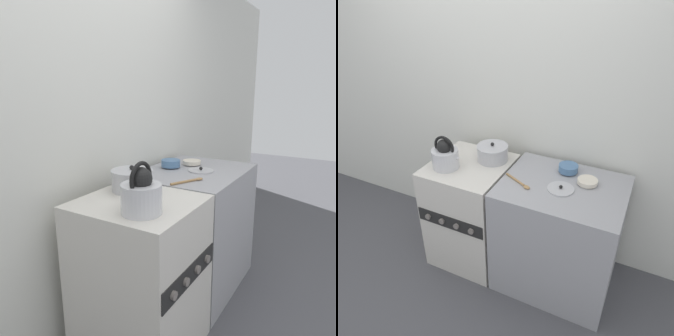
{
  "view_description": "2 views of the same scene",
  "coord_description": "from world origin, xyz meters",
  "views": [
    {
      "loc": [
        -1.34,
        -0.65,
        1.49
      ],
      "look_at": [
        0.32,
        0.32,
        1.01
      ],
      "focal_mm": 35.0,
      "sensor_mm": 36.0,
      "label": 1
    },
    {
      "loc": [
        1.2,
        -1.51,
        2.15
      ],
      "look_at": [
        0.32,
        0.3,
        0.96
      ],
      "focal_mm": 35.0,
      "sensor_mm": 36.0,
      "label": 2
    }
  ],
  "objects": [
    {
      "name": "wooden_spoon",
      "position": [
        0.45,
        0.24,
        0.91
      ],
      "size": [
        0.23,
        0.13,
        0.02
      ],
      "color": "#A37A4C",
      "rests_on": "counter"
    },
    {
      "name": "enamel_bowl",
      "position": [
        0.71,
        0.53,
        0.94
      ],
      "size": [
        0.14,
        0.14,
        0.06
      ],
      "color": "#4C729E",
      "rests_on": "counter"
    },
    {
      "name": "cooking_pot",
      "position": [
        0.13,
        0.45,
        0.96
      ],
      "size": [
        0.24,
        0.24,
        0.15
      ],
      "color": "#B2B2B7",
      "rests_on": "stove"
    },
    {
      "name": "wall_back",
      "position": [
        0.0,
        0.75,
        1.25
      ],
      "size": [
        7.0,
        0.06,
        2.5
      ],
      "color": "silver",
      "rests_on": "ground_plane"
    },
    {
      "name": "loose_pot_lid",
      "position": [
        0.73,
        0.29,
        0.91
      ],
      "size": [
        0.18,
        0.18,
        0.03
      ],
      "color": "#B2B2B7",
      "rests_on": "counter"
    },
    {
      "name": "small_ceramic_bowl",
      "position": [
        0.88,
        0.43,
        0.92
      ],
      "size": [
        0.14,
        0.14,
        0.04
      ],
      "color": "beige",
      "rests_on": "counter"
    },
    {
      "name": "counter",
      "position": [
        0.74,
        0.34,
        0.45
      ],
      "size": [
        0.86,
        0.68,
        0.9
      ],
      "color": "#99999E",
      "rests_on": "ground_plane"
    },
    {
      "name": "stove",
      "position": [
        0.0,
        0.31,
        0.45
      ],
      "size": [
        0.59,
        0.65,
        0.9
      ],
      "color": "beige",
      "rests_on": "ground_plane"
    },
    {
      "name": "kettle",
      "position": [
        -0.13,
        0.2,
        1.0
      ],
      "size": [
        0.24,
        0.2,
        0.26
      ],
      "color": "silver",
      "rests_on": "stove"
    }
  ]
}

